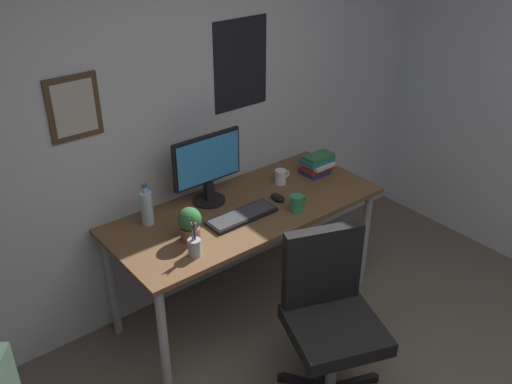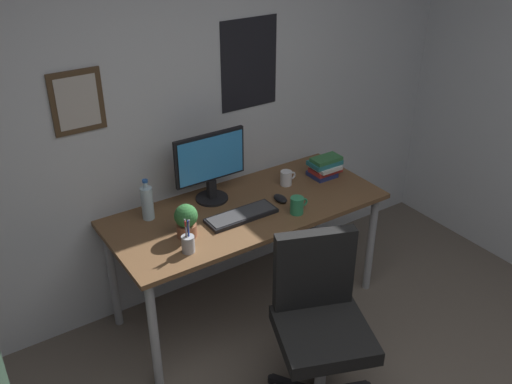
{
  "view_description": "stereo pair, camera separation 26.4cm",
  "coord_description": "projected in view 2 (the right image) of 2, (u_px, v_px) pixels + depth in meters",
  "views": [
    {
      "loc": [
        -1.55,
        -0.63,
        2.49
      ],
      "look_at": [
        0.25,
        1.61,
        0.9
      ],
      "focal_mm": 39.98,
      "sensor_mm": 36.0,
      "label": 1
    },
    {
      "loc": [
        -1.33,
        -0.79,
        2.49
      ],
      "look_at": [
        0.25,
        1.61,
        0.9
      ],
      "focal_mm": 39.98,
      "sensor_mm": 36.0,
      "label": 2
    }
  ],
  "objects": [
    {
      "name": "wall_back",
      "position": [
        170.0,
        107.0,
        3.36
      ],
      "size": [
        4.4,
        0.1,
        2.6
      ],
      "color": "silver",
      "rests_on": "ground_plane"
    },
    {
      "name": "desk",
      "position": [
        247.0,
        218.0,
        3.47
      ],
      "size": [
        1.68,
        0.72,
        0.75
      ],
      "color": "brown",
      "rests_on": "ground_plane"
    },
    {
      "name": "office_chair",
      "position": [
        319.0,
        314.0,
        2.92
      ],
      "size": [
        0.59,
        0.6,
        0.95
      ],
      "color": "black",
      "rests_on": "ground_plane"
    },
    {
      "name": "monitor",
      "position": [
        210.0,
        164.0,
        3.4
      ],
      "size": [
        0.46,
        0.2,
        0.43
      ],
      "color": "black",
      "rests_on": "desk"
    },
    {
      "name": "keyboard",
      "position": [
        241.0,
        215.0,
        3.32
      ],
      "size": [
        0.43,
        0.15,
        0.03
      ],
      "color": "black",
      "rests_on": "desk"
    },
    {
      "name": "computer_mouse",
      "position": [
        280.0,
        198.0,
        3.48
      ],
      "size": [
        0.06,
        0.11,
        0.04
      ],
      "color": "black",
      "rests_on": "desk"
    },
    {
      "name": "water_bottle",
      "position": [
        147.0,
        202.0,
        3.27
      ],
      "size": [
        0.07,
        0.07,
        0.25
      ],
      "color": "silver",
      "rests_on": "desk"
    },
    {
      "name": "coffee_mug_near",
      "position": [
        297.0,
        205.0,
        3.34
      ],
      "size": [
        0.12,
        0.08,
        0.1
      ],
      "color": "#2D8C59",
      "rests_on": "desk"
    },
    {
      "name": "coffee_mug_far",
      "position": [
        286.0,
        178.0,
        3.66
      ],
      "size": [
        0.11,
        0.07,
        0.1
      ],
      "color": "white",
      "rests_on": "desk"
    },
    {
      "name": "potted_plant",
      "position": [
        186.0,
        220.0,
        3.1
      ],
      "size": [
        0.13,
        0.13,
        0.19
      ],
      "color": "brown",
      "rests_on": "desk"
    },
    {
      "name": "pen_cup",
      "position": [
        188.0,
        243.0,
        3.0
      ],
      "size": [
        0.07,
        0.07,
        0.2
      ],
      "color": "#9EA0A5",
      "rests_on": "desk"
    },
    {
      "name": "book_stack_left",
      "position": [
        325.0,
        167.0,
        3.75
      ],
      "size": [
        0.21,
        0.17,
        0.14
      ],
      "color": "navy",
      "rests_on": "desk"
    }
  ]
}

